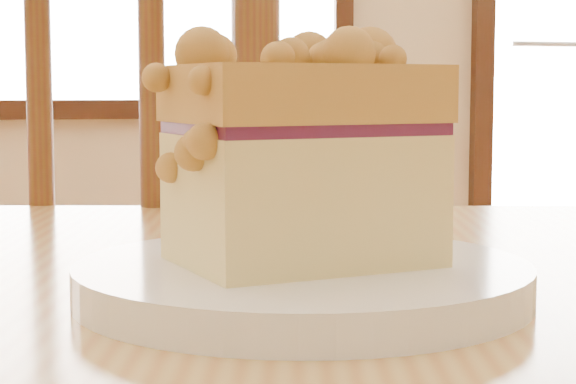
# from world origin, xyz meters

# --- Properties ---
(plate) EXTENTS (0.22, 0.22, 0.02)m
(plate) POSITION_xyz_m (0.01, 0.19, 0.76)
(plate) COLOR white
(plate) RESTS_ON cafe_table_main
(cake_slice) EXTENTS (0.13, 0.11, 0.11)m
(cake_slice) POSITION_xyz_m (0.01, 0.19, 0.82)
(cake_slice) COLOR #E0D67E
(cake_slice) RESTS_ON plate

